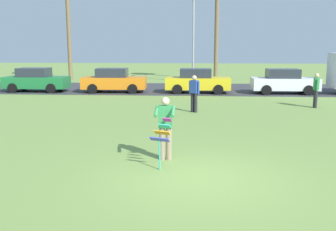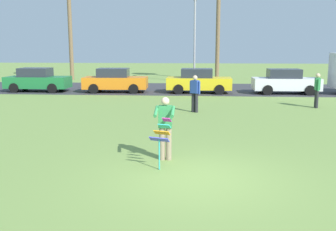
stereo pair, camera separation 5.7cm
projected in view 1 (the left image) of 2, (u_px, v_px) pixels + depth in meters
The scene contains 11 objects.
ground_plane at pixel (199, 178), 9.10m from camera, with size 120.00×120.00×0.00m, color olive.
road_strip at pixel (196, 89), 27.86m from camera, with size 120.00×8.00×0.01m, color #38383D.
person_kite_flyer at pixel (165, 126), 10.42m from camera, with size 0.53×0.65×1.73m.
kite_held at pixel (162, 135), 9.75m from camera, with size 0.55×0.71×1.25m.
parked_car_green at pixel (36, 80), 26.09m from camera, with size 4.22×1.87×1.60m.
parked_car_orange at pixel (114, 81), 25.73m from camera, with size 4.26×1.96×1.60m.
parked_car_yellow at pixel (197, 81), 25.36m from camera, with size 4.22×1.86×1.60m.
parked_car_white at pixel (284, 82), 24.98m from camera, with size 4.22×1.87×1.60m.
streetlight_pole at pixel (193, 34), 31.98m from camera, with size 0.24×1.65×7.00m.
person_walker_near at pixel (316, 89), 19.31m from camera, with size 0.25×0.57×1.73m.
person_walker_far at pixel (194, 92), 17.98m from camera, with size 0.49×0.38×1.73m.
Camera 1 is at (-0.13, -8.72, 3.09)m, focal length 41.35 mm.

